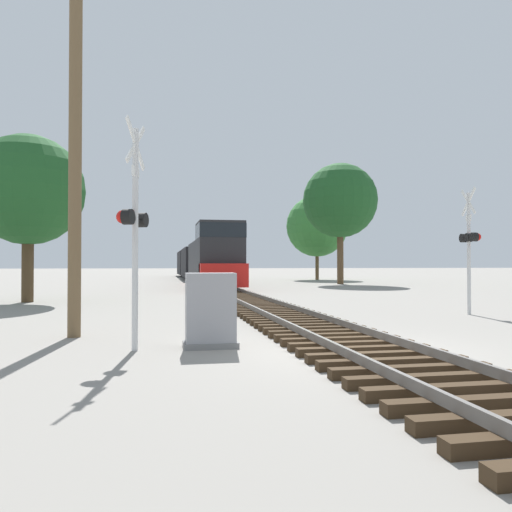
% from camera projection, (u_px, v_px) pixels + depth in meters
% --- Properties ---
extents(ground_plane, '(400.00, 400.00, 0.00)m').
position_uv_depth(ground_plane, '(358.00, 352.00, 9.62)').
color(ground_plane, gray).
extents(rail_track_bed, '(2.60, 160.00, 0.31)m').
position_uv_depth(rail_track_bed, '(358.00, 345.00, 9.62)').
color(rail_track_bed, '#382819').
rests_on(rail_track_bed, ground).
extents(freight_train, '(2.92, 45.90, 4.41)m').
position_uv_depth(freight_train, '(198.00, 263.00, 50.78)').
color(freight_train, '#232326').
rests_on(freight_train, ground).
extents(crossing_signal_near, '(0.60, 1.00, 4.54)m').
position_uv_depth(crossing_signal_near, '(134.00, 223.00, 9.83)').
color(crossing_signal_near, silver).
rests_on(crossing_signal_near, ground).
extents(crossing_signal_far, '(0.40, 1.01, 4.28)m').
position_uv_depth(crossing_signal_far, '(470.00, 241.00, 16.83)').
color(crossing_signal_far, silver).
rests_on(crossing_signal_far, ground).
extents(relay_cabinet, '(1.10, 0.65, 1.52)m').
position_uv_depth(relay_cabinet, '(210.00, 311.00, 10.17)').
color(relay_cabinet, slate).
rests_on(relay_cabinet, ground).
extents(utility_pole, '(1.80, 0.30, 9.00)m').
position_uv_depth(utility_pole, '(75.00, 139.00, 11.66)').
color(utility_pole, brown).
rests_on(utility_pole, ground).
extents(tree_far_right, '(4.94, 4.94, 7.51)m').
position_uv_depth(tree_far_right, '(28.00, 190.00, 22.34)').
color(tree_far_right, '#473521').
rests_on(tree_far_right, ground).
extents(tree_mid_background, '(6.36, 6.36, 10.35)m').
position_uv_depth(tree_mid_background, '(340.00, 201.00, 42.70)').
color(tree_mid_background, brown).
rests_on(tree_mid_background, ground).
extents(tree_deep_background, '(6.74, 6.74, 9.27)m').
position_uv_depth(tree_deep_background, '(317.00, 226.00, 54.79)').
color(tree_deep_background, brown).
rests_on(tree_deep_background, ground).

